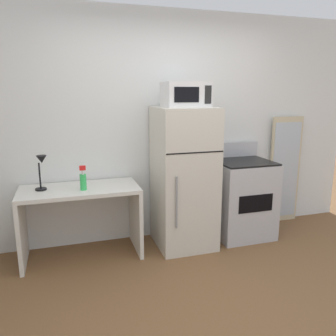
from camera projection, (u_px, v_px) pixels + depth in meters
name	position (u px, v px, depth m)	size (l,w,h in m)	color
ground_plane	(226.00, 314.00, 2.67)	(12.00, 12.00, 0.00)	brown
wall_back_white	(164.00, 128.00, 3.97)	(5.00, 0.10, 2.60)	silver
desk	(81.00, 209.00, 3.51)	(1.20, 0.57, 0.75)	silver
desk_lamp	(41.00, 167.00, 3.33)	(0.14, 0.12, 0.35)	black
spray_bottle	(83.00, 180.00, 3.37)	(0.06, 0.06, 0.25)	green
refrigerator	(184.00, 178.00, 3.75)	(0.62, 0.67, 1.55)	beige
microwave	(186.00, 94.00, 3.53)	(0.46, 0.35, 0.26)	silver
oven_range	(242.00, 198.00, 4.06)	(0.66, 0.61, 1.10)	#B7B7BC
leaning_mirror	(285.00, 170.00, 4.47)	(0.44, 0.03, 1.40)	#C6B793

